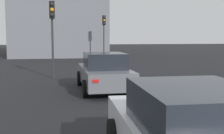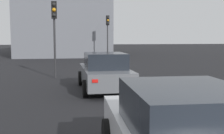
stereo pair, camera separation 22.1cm
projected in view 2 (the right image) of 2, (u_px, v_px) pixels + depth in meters
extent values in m
cube|color=slate|center=(105.00, 76.00, 11.81)|extent=(4.25, 1.84, 0.66)
cube|color=#1E232B|center=(105.00, 61.00, 11.53)|extent=(1.92, 1.59, 0.62)
cylinder|color=black|center=(119.00, 77.00, 13.27)|extent=(0.64, 0.23, 0.64)
cylinder|color=black|center=(81.00, 78.00, 12.96)|extent=(0.64, 0.23, 0.64)
cylinder|color=black|center=(133.00, 87.00, 10.71)|extent=(0.64, 0.23, 0.64)
cylinder|color=black|center=(86.00, 88.00, 10.40)|extent=(0.64, 0.23, 0.64)
cube|color=red|center=(132.00, 80.00, 9.82)|extent=(0.03, 0.20, 0.11)
cube|color=red|center=(95.00, 81.00, 9.60)|extent=(0.03, 0.20, 0.11)
cube|color=#1E232B|center=(187.00, 108.00, 3.91)|extent=(2.03, 1.63, 0.61)
cylinder|color=black|center=(197.00, 131.00, 5.68)|extent=(0.65, 0.24, 0.64)
cylinder|color=#2D2D30|center=(55.00, 49.00, 15.10)|extent=(0.11, 0.11, 3.13)
cube|color=black|center=(54.00, 10.00, 14.83)|extent=(0.21, 0.29, 0.90)
sphere|color=black|center=(54.00, 5.00, 14.69)|extent=(0.20, 0.20, 0.20)
sphere|color=orange|center=(54.00, 10.00, 14.72)|extent=(0.20, 0.20, 0.20)
sphere|color=black|center=(54.00, 15.00, 14.75)|extent=(0.20, 0.20, 0.20)
cylinder|color=#2D2D30|center=(108.00, 43.00, 26.89)|extent=(0.11, 0.11, 3.27)
cube|color=black|center=(108.00, 20.00, 26.61)|extent=(0.23, 0.30, 0.90)
sphere|color=black|center=(108.00, 17.00, 26.48)|extent=(0.20, 0.20, 0.20)
sphere|color=orange|center=(108.00, 20.00, 26.51)|extent=(0.20, 0.20, 0.20)
sphere|color=black|center=(108.00, 23.00, 26.54)|extent=(0.20, 0.20, 0.20)
cube|color=slate|center=(64.00, 20.00, 36.07)|extent=(15.62, 10.19, 8.73)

